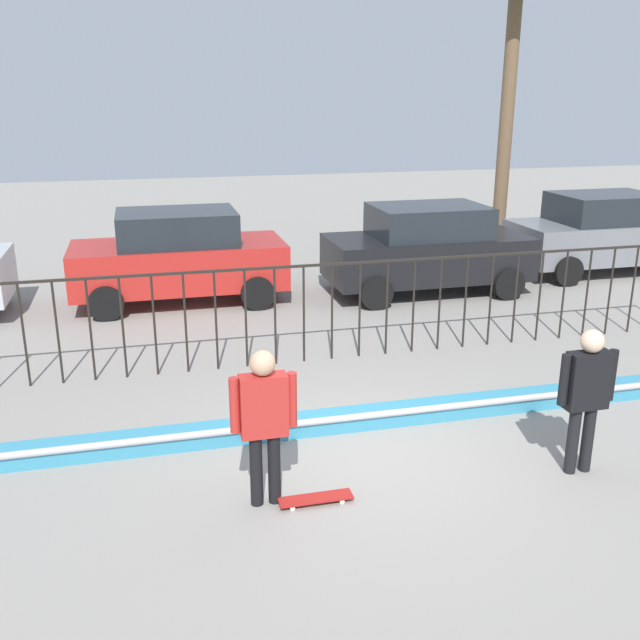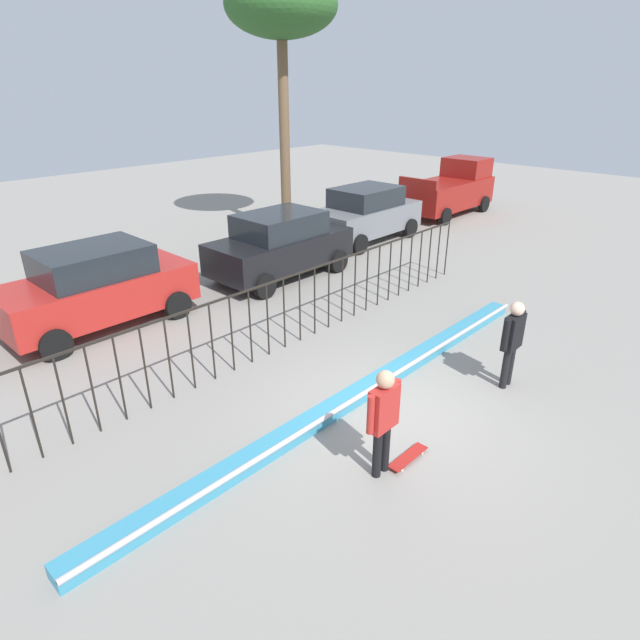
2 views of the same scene
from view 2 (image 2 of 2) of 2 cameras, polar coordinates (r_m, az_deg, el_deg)
The scene contains 11 objects.
ground_plane at distance 9.49m, azimuth 7.87°, elevation -10.07°, with size 60.00×60.00×0.00m, color gray.
bowl_coping_ledge at distance 9.80m, azimuth 4.30°, elevation -7.81°, with size 11.00×0.41×0.27m.
perimeter_fence at distance 10.94m, azimuth -5.69°, elevation 0.98°, with size 14.04×0.04×1.61m.
skateboarder at distance 7.65m, azimuth 6.82°, elevation -9.98°, with size 0.70×0.26×1.73m.
skateboard at distance 8.51m, azimuth 9.44°, elevation -14.32°, with size 0.80×0.20×0.07m.
camera_operator at distance 10.36m, azimuth 19.99°, elevation -1.70°, with size 0.70×0.26×1.73m.
parked_car_red at distance 13.34m, azimuth -22.85°, elevation 3.34°, with size 4.30×2.12×1.90m.
parked_car_black at distance 15.57m, azimuth -4.30°, elevation 8.08°, with size 4.30×2.12×1.90m.
parked_car_gray at distance 19.39m, azimuth 4.93°, elevation 11.34°, with size 4.30×2.12×1.90m.
pickup_truck at distance 24.08m, azimuth 13.80°, elevation 13.47°, with size 4.70×2.12×2.24m.
palm_tree_tall at distance 20.01m, azimuth -4.20°, elevation 30.35°, with size 3.71×3.71×8.57m.
Camera 2 is at (-6.50, -4.40, 5.34)m, focal length 29.78 mm.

